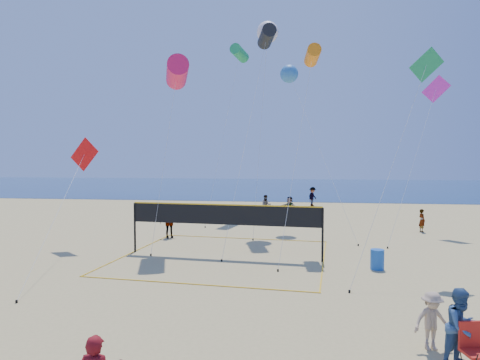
# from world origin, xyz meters

# --- Properties ---
(ocean) EXTENTS (140.00, 50.00, 0.03)m
(ocean) POSITION_xyz_m (0.00, 62.00, 0.01)
(ocean) COLOR navy
(ocean) RESTS_ON ground
(bystander_a) EXTENTS (1.11, 1.05, 1.81)m
(bystander_a) POSITION_xyz_m (5.05, 0.76, 0.91)
(bystander_a) COLOR #31517C
(bystander_a) RESTS_ON ground
(bystander_b) EXTENTS (1.06, 0.77, 1.48)m
(bystander_b) POSITION_xyz_m (4.63, 1.50, 0.74)
(bystander_b) COLOR tan
(bystander_b) RESTS_ON ground
(far_person_0) EXTENTS (1.17, 0.91, 1.86)m
(far_person_0) POSITION_xyz_m (-6.39, 15.21, 0.93)
(far_person_0) COLOR gray
(far_person_0) RESTS_ON ground
(far_person_1) EXTENTS (1.54, 1.47, 1.74)m
(far_person_1) POSITION_xyz_m (0.68, 24.75, 0.87)
(far_person_1) COLOR gray
(far_person_1) RESTS_ON ground
(far_person_2) EXTENTS (0.50, 0.63, 1.50)m
(far_person_2) POSITION_xyz_m (9.34, 19.37, 0.75)
(far_person_2) COLOR gray
(far_person_2) RESTS_ON ground
(far_person_3) EXTENTS (0.95, 0.81, 1.72)m
(far_person_3) POSITION_xyz_m (-1.30, 26.02, 0.86)
(far_person_3) COLOR gray
(far_person_3) RESTS_ON ground
(far_person_4) EXTENTS (1.25, 1.42, 1.91)m
(far_person_4) POSITION_xyz_m (2.83, 33.57, 0.95)
(far_person_4) COLOR gray
(far_person_4) RESTS_ON ground
(camp_chair) EXTENTS (0.71, 0.84, 1.26)m
(camp_chair) POSITION_xyz_m (5.22, 0.39, 0.64)
(camp_chair) COLOR red
(camp_chair) RESTS_ON ground
(trash_barrel) EXTENTS (0.67, 0.67, 0.87)m
(trash_barrel) POSITION_xyz_m (4.72, 9.34, 0.43)
(trash_barrel) COLOR #1B57B4
(trash_barrel) RESTS_ON ground
(volleyball_net) EXTENTS (10.47, 10.34, 2.59)m
(volleyball_net) POSITION_xyz_m (-2.28, 10.83, 1.79)
(volleyball_net) COLOR black
(volleyball_net) RESTS_ON ground
(kite_0) EXTENTS (1.91, 3.81, 10.12)m
(kite_0) POSITION_xyz_m (-5.14, 12.82, 9.38)
(kite_0) COLOR #EB1954
(kite_0) RESTS_ON ground
(kite_1) EXTENTS (2.20, 9.95, 13.31)m
(kite_1) POSITION_xyz_m (-0.77, 18.58, 12.69)
(kite_1) COLOR black
(kite_1) RESTS_ON ground
(kite_2) EXTENTS (2.06, 6.58, 10.83)m
(kite_2) POSITION_xyz_m (2.03, 14.03, 10.33)
(kite_2) COLOR orange
(kite_2) RESTS_ON ground
(kite_3) EXTENTS (3.24, 9.41, 5.95)m
(kite_3) POSITION_xyz_m (-10.19, 12.05, 4.80)
(kite_3) COLOR red
(kite_3) RESTS_ON ground
(kite_4) EXTENTS (4.45, 4.32, 9.62)m
(kite_4) POSITION_xyz_m (6.54, 9.76, 8.29)
(kite_4) COLOR #219A52
(kite_4) RESTS_ON ground
(kite_5) EXTENTS (5.13, 6.94, 10.27)m
(kite_5) POSITION_xyz_m (10.10, 19.98, 8.88)
(kite_5) COLOR #E929CB
(kite_5) RESTS_ON ground
(kite_6) EXTENTS (1.77, 6.01, 14.18)m
(kite_6) POSITION_xyz_m (-0.82, 20.16, 13.43)
(kite_6) COLOR white
(kite_6) RESTS_ON ground
(kite_7) EXTENTS (4.69, 7.39, 11.36)m
(kite_7) POSITION_xyz_m (0.66, 20.92, 10.72)
(kite_7) COLOR #2F73C0
(kite_7) RESTS_ON ground
(kite_8) EXTENTS (2.28, 7.60, 13.99)m
(kite_8) POSITION_xyz_m (-3.48, 25.54, 13.38)
(kite_8) COLOR #219A52
(kite_8) RESTS_ON ground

